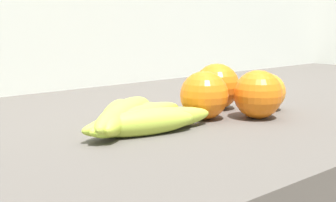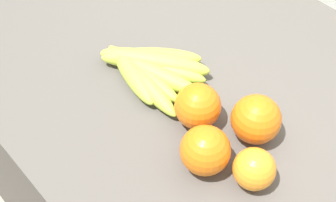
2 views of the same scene
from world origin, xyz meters
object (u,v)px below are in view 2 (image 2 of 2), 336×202
at_px(orange_back_right, 198,106).
at_px(banana_bunch, 147,68).
at_px(orange_right, 256,119).
at_px(orange_back_left, 254,169).
at_px(orange_center, 204,149).

bearing_deg(orange_back_right, banana_bunch, 177.00).
distance_m(orange_right, orange_back_left, 0.09).
height_order(orange_back_right, orange_back_left, orange_back_right).
height_order(orange_back_right, orange_right, orange_right).
relative_size(orange_back_right, orange_back_left, 1.19).
xyz_separation_m(orange_back_right, orange_back_left, (0.14, -0.02, -0.01)).
xyz_separation_m(orange_center, orange_back_left, (0.07, 0.03, -0.01)).
xyz_separation_m(orange_right, orange_back_left, (0.06, -0.07, -0.01)).
height_order(banana_bunch, orange_center, orange_center).
height_order(banana_bunch, orange_back_right, orange_back_right).
distance_m(orange_back_right, orange_back_left, 0.14).
xyz_separation_m(orange_back_right, orange_center, (0.07, -0.05, 0.00)).
xyz_separation_m(orange_center, orange_right, (0.02, 0.10, 0.00)).
bearing_deg(orange_right, orange_center, -98.69).
distance_m(banana_bunch, orange_back_left, 0.28).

